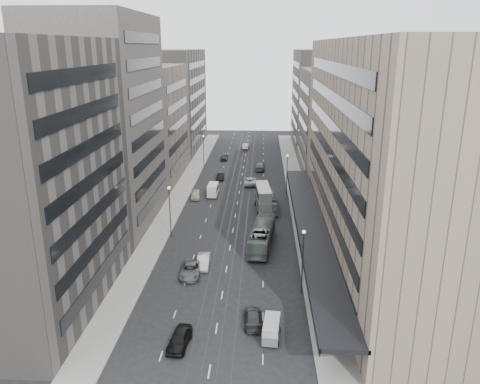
% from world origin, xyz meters
% --- Properties ---
extents(ground, '(220.00, 220.00, 0.00)m').
position_xyz_m(ground, '(0.00, 0.00, 0.00)').
color(ground, black).
rests_on(ground, ground).
extents(sidewalk_right, '(4.00, 125.00, 0.15)m').
position_xyz_m(sidewalk_right, '(12.00, 37.50, 0.07)').
color(sidewalk_right, gray).
rests_on(sidewalk_right, ground).
extents(sidewalk_left, '(4.00, 125.00, 0.15)m').
position_xyz_m(sidewalk_left, '(-12.00, 37.50, 0.07)').
color(sidewalk_left, gray).
rests_on(sidewalk_left, ground).
extents(department_store, '(19.20, 60.00, 30.00)m').
position_xyz_m(department_store, '(21.45, 8.00, 14.95)').
color(department_store, gray).
rests_on(department_store, ground).
extents(building_right_mid, '(15.00, 28.00, 24.00)m').
position_xyz_m(building_right_mid, '(21.50, 52.00, 12.00)').
color(building_right_mid, '#4A4540').
rests_on(building_right_mid, ground).
extents(building_right_far, '(15.00, 32.00, 28.00)m').
position_xyz_m(building_right_far, '(21.50, 82.00, 14.00)').
color(building_right_far, '#5D5954').
rests_on(building_right_far, ground).
extents(building_left_a, '(15.00, 28.00, 30.00)m').
position_xyz_m(building_left_a, '(-21.50, -8.00, 15.00)').
color(building_left_a, '#5D5954').
rests_on(building_left_a, ground).
extents(building_left_b, '(15.00, 26.00, 34.00)m').
position_xyz_m(building_left_b, '(-21.50, 19.00, 17.00)').
color(building_left_b, '#4A4540').
rests_on(building_left_b, ground).
extents(building_left_c, '(15.00, 28.00, 25.00)m').
position_xyz_m(building_left_c, '(-21.50, 46.00, 12.50)').
color(building_left_c, '#776B5C').
rests_on(building_left_c, ground).
extents(building_left_d, '(15.00, 38.00, 28.00)m').
position_xyz_m(building_left_d, '(-21.50, 79.00, 14.00)').
color(building_left_d, '#5D5954').
rests_on(building_left_d, ground).
extents(lamp_right_near, '(0.44, 0.44, 8.32)m').
position_xyz_m(lamp_right_near, '(9.70, -5.00, 5.20)').
color(lamp_right_near, '#262628').
rests_on(lamp_right_near, ground).
extents(lamp_right_far, '(0.44, 0.44, 8.32)m').
position_xyz_m(lamp_right_far, '(9.70, 35.00, 5.20)').
color(lamp_right_far, '#262628').
rests_on(lamp_right_far, ground).
extents(lamp_left_near, '(0.44, 0.44, 8.32)m').
position_xyz_m(lamp_left_near, '(-9.70, 12.00, 5.20)').
color(lamp_left_near, '#262628').
rests_on(lamp_left_near, ground).
extents(lamp_left_far, '(0.44, 0.44, 8.32)m').
position_xyz_m(lamp_left_far, '(-9.70, 55.00, 5.20)').
color(lamp_left_far, '#262628').
rests_on(lamp_left_far, ground).
extents(bus_near, '(4.28, 12.55, 3.43)m').
position_xyz_m(bus_near, '(4.76, 8.68, 1.71)').
color(bus_near, slate).
rests_on(bus_near, ground).
extents(bus_far, '(3.30, 10.68, 2.93)m').
position_xyz_m(bus_far, '(6.04, 26.10, 1.46)').
color(bus_far, gray).
rests_on(bus_far, ground).
extents(double_decker, '(3.26, 8.60, 4.60)m').
position_xyz_m(double_decker, '(4.94, 25.00, 2.48)').
color(double_decker, slate).
rests_on(double_decker, ground).
extents(vw_microbus, '(2.08, 4.00, 2.08)m').
position_xyz_m(vw_microbus, '(5.86, -14.51, 1.16)').
color(vw_microbus, '#54585B').
rests_on(vw_microbus, ground).
extents(panel_van, '(2.16, 4.25, 2.65)m').
position_xyz_m(panel_van, '(-5.14, 32.78, 1.46)').
color(panel_van, beige).
rests_on(panel_van, ground).
extents(sedan_0, '(2.38, 4.89, 1.61)m').
position_xyz_m(sedan_0, '(-3.44, -16.26, 0.80)').
color(sedan_0, black).
rests_on(sedan_0, ground).
extents(sedan_1, '(1.79, 4.73, 1.54)m').
position_xyz_m(sedan_1, '(-3.23, 1.68, 0.77)').
color(sedan_1, '#BBBBB7').
rests_on(sedan_1, ground).
extents(sedan_2, '(2.86, 5.74, 1.56)m').
position_xyz_m(sedan_2, '(-4.62, -0.99, 0.78)').
color(sedan_2, '#555557').
rests_on(sedan_2, ground).
extents(sedan_3, '(2.27, 5.05, 1.44)m').
position_xyz_m(sedan_3, '(3.91, -11.87, 0.72)').
color(sedan_3, '#29292C').
rests_on(sedan_3, ground).
extents(sedan_4, '(2.26, 4.79, 1.58)m').
position_xyz_m(sedan_4, '(-8.50, 31.58, 0.79)').
color(sedan_4, '#B8AE98').
rests_on(sedan_4, ground).
extents(sedan_5, '(1.73, 4.59, 1.50)m').
position_xyz_m(sedan_5, '(-4.74, 45.64, 0.75)').
color(sedan_5, black).
rests_on(sedan_5, ground).
extents(sedan_6, '(2.81, 5.76, 1.58)m').
position_xyz_m(sedan_6, '(2.01, 41.76, 0.79)').
color(sedan_6, silver).
rests_on(sedan_6, ground).
extents(sedan_7, '(2.41, 5.92, 1.72)m').
position_xyz_m(sedan_7, '(4.11, 54.43, 0.86)').
color(sedan_7, '#59595C').
rests_on(sedan_7, ground).
extents(sedan_8, '(1.95, 4.65, 1.57)m').
position_xyz_m(sedan_8, '(-5.41, 64.40, 0.79)').
color(sedan_8, '#232426').
rests_on(sedan_8, ground).
extents(sedan_9, '(2.00, 4.97, 1.60)m').
position_xyz_m(sedan_9, '(-0.22, 78.91, 0.80)').
color(sedan_9, '#ACA28F').
rests_on(sedan_9, ground).
extents(pedestrian, '(0.79, 0.58, 1.99)m').
position_xyz_m(pedestrian, '(12.88, -14.61, 1.15)').
color(pedestrian, black).
rests_on(pedestrian, sidewalk_right).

